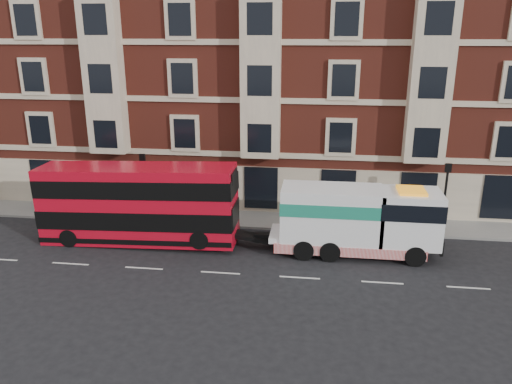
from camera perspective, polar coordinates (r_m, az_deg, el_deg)
ground at (r=25.54m, az=-4.10°, el=-9.20°), size 120.00×120.00×0.00m
sidewalk at (r=32.26m, az=-1.48°, el=-3.08°), size 90.00×3.00×0.15m
victorian_terrace at (r=37.53m, az=1.00°, el=15.51°), size 45.00×12.00×20.40m
lamp_post_west at (r=31.69m, az=-12.67°, el=1.06°), size 0.35×0.15×4.35m
lamp_post_east at (r=30.70m, az=20.80°, el=-0.24°), size 0.35×0.15×4.35m
double_decker_bus at (r=28.91m, az=-13.34°, el=-1.22°), size 11.14×2.56×4.51m
tow_truck at (r=27.32m, az=11.18°, el=-3.13°), size 8.92×2.64×3.72m
pedestrian at (r=36.41m, az=-23.83°, el=-0.49°), size 0.82×0.74×1.88m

